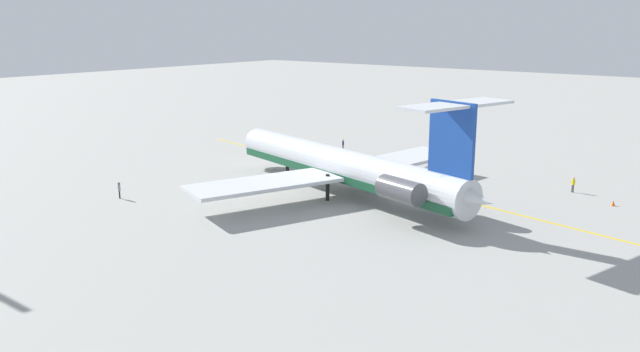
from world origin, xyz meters
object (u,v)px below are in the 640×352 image
(ground_crew_near_nose, at_px, (343,143))
(ground_crew_portside, at_px, (573,183))
(main_jetliner, at_px, (349,167))
(ground_crew_near_tail, at_px, (119,188))
(safety_cone_nose, at_px, (613,203))

(ground_crew_near_nose, distance_m, ground_crew_portside, 34.49)
(main_jetliner, height_order, ground_crew_portside, main_jetliner)
(ground_crew_near_nose, distance_m, ground_crew_near_tail, 36.45)
(main_jetliner, distance_m, safety_cone_nose, 27.58)
(ground_crew_portside, bearing_deg, ground_crew_near_tail, 143.93)
(main_jetliner, xyz_separation_m, ground_crew_near_nose, (15.68, -20.02, -2.13))
(ground_crew_portside, distance_m, safety_cone_nose, 5.86)
(ground_crew_near_tail, bearing_deg, ground_crew_near_nose, 7.76)
(ground_crew_near_tail, relative_size, safety_cone_nose, 3.26)
(ground_crew_portside, bearing_deg, main_jetliner, 144.26)
(main_jetliner, distance_m, ground_crew_portside, 25.13)
(safety_cone_nose, bearing_deg, ground_crew_portside, -29.83)
(ground_crew_portside, relative_size, safety_cone_nose, 3.19)
(main_jetliner, height_order, ground_crew_near_nose, main_jetliner)
(ground_crew_near_nose, height_order, ground_crew_portside, ground_crew_portside)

